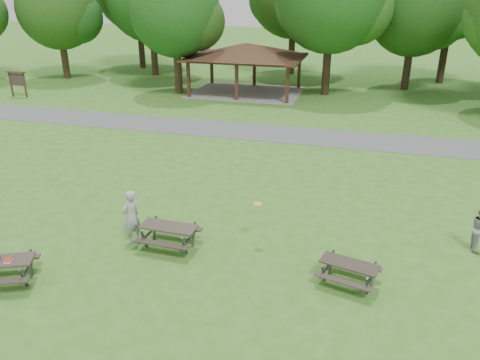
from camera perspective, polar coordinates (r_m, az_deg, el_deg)
name	(u,v)px	position (r m, az deg, el deg)	size (l,w,h in m)	color
ground	(174,265)	(14.66, -8.06, -10.22)	(160.00, 160.00, 0.00)	#356D1F
asphalt_path	(269,133)	(26.89, 3.60, 5.73)	(120.00, 3.20, 0.02)	#4F4F52
pavilion	(246,52)	(36.66, 0.76, 15.31)	(8.60, 7.01, 3.76)	#371D14
notice_board	(17,79)	(39.09, -25.55, 11.00)	(1.60, 0.30, 1.88)	#352313
tree_row_b	(59,11)	(45.07, -21.19, 18.64)	(7.14, 6.80, 9.28)	#312316
tree_row_c	(152,0)	(44.50, -10.73, 20.79)	(8.19, 7.80, 10.67)	#302115
tree_row_d	(176,15)	(36.58, -7.76, 19.36)	(6.93, 6.60, 9.27)	#312315
tree_row_e	(333,0)	(36.33, 11.24, 20.73)	(8.40, 8.00, 11.02)	black
tree_row_f	(416,12)	(39.85, 20.65, 18.57)	(7.35, 7.00, 9.55)	black
picnic_table_middle	(169,231)	(15.31, -8.68, -6.16)	(1.85, 1.51, 0.79)	#322B24
picnic_table_far	(349,268)	(13.80, 13.15, -10.41)	(1.88, 1.64, 0.70)	#2B251F
frisbee_in_flight	(258,204)	(14.88, 2.16, -2.90)	(0.30, 0.30, 0.02)	yellow
frisbee_thrower	(131,217)	(15.69, -13.13, -4.37)	(0.67, 0.44, 1.85)	#A3A4A6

